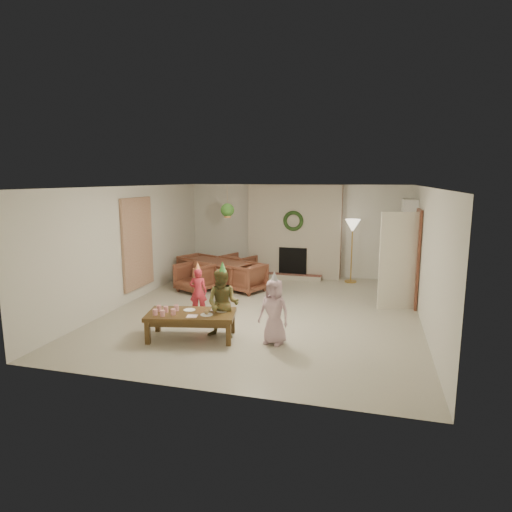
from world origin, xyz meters
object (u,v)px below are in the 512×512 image
(dining_chair_left, at_px, (197,268))
(dining_chair_right, at_px, (247,278))
(dining_table, at_px, (218,273))
(child_plaid, at_px, (223,304))
(child_red, at_px, (198,292))
(dining_chair_near, at_px, (195,277))
(coffee_table_top, at_px, (191,314))
(dining_chair_far, at_px, (239,267))
(child_pink, at_px, (274,312))

(dining_chair_left, bearing_deg, dining_chair_right, -90.00)
(dining_table, xyz_separation_m, child_plaid, (1.35, -3.42, 0.28))
(dining_table, relative_size, child_red, 1.88)
(dining_table, distance_m, dining_chair_near, 0.78)
(dining_chair_near, relative_size, coffee_table_top, 0.52)
(child_red, relative_size, child_plaid, 0.80)
(dining_chair_far, height_order, child_red, child_red)
(dining_chair_right, height_order, child_red, child_red)
(dining_table, xyz_separation_m, dining_chair_left, (-0.71, 0.33, 0.03))
(coffee_table_top, height_order, child_plaid, child_plaid)
(dining_chair_right, relative_size, child_pink, 0.71)
(child_pink, bearing_deg, dining_chair_far, 128.78)
(dining_chair_near, xyz_separation_m, child_pink, (2.56, -2.74, 0.19))
(child_plaid, bearing_deg, child_pink, -1.80)
(dining_chair_left, relative_size, child_plaid, 0.64)
(dining_chair_left, height_order, dining_chair_right, same)
(coffee_table_top, height_order, child_pink, child_pink)
(child_pink, bearing_deg, dining_chair_right, 128.05)
(coffee_table_top, relative_size, child_red, 1.55)
(dining_table, relative_size, dining_chair_left, 2.34)
(dining_table, xyz_separation_m, dining_chair_far, (0.33, 0.71, 0.03))
(dining_chair_far, bearing_deg, child_plaid, 128.68)
(dining_chair_near, height_order, child_pink, child_pink)
(dining_chair_near, bearing_deg, coffee_table_top, -43.19)
(dining_chair_near, relative_size, child_plaid, 0.64)
(dining_table, height_order, coffee_table_top, dining_table)
(dining_table, height_order, child_red, child_red)
(child_red, xyz_separation_m, child_plaid, (0.89, -1.05, 0.12))
(dining_table, relative_size, dining_chair_near, 2.34)
(dining_chair_left, bearing_deg, dining_chair_far, -45.00)
(dining_chair_left, relative_size, child_pink, 0.71)
(child_plaid, height_order, child_pink, child_plaid)
(dining_chair_far, height_order, dining_chair_right, same)
(dining_chair_near, height_order, dining_chair_left, same)
(dining_table, height_order, child_plaid, child_plaid)
(dining_chair_near, height_order, coffee_table_top, dining_chair_near)
(dining_table, relative_size, dining_chair_right, 2.34)
(dining_chair_left, relative_size, dining_chair_right, 1.00)
(child_plaid, distance_m, child_pink, 0.89)
(dining_table, height_order, dining_chair_far, dining_chair_far)
(dining_table, distance_m, dining_chair_far, 0.78)
(dining_table, distance_m, child_red, 2.42)
(child_pink, bearing_deg, dining_table, 137.04)
(dining_chair_far, bearing_deg, dining_chair_near, 90.00)
(dining_table, bearing_deg, dining_chair_left, 180.00)
(dining_table, relative_size, dining_chair_far, 2.34)
(dining_chair_far, relative_size, dining_chair_right, 1.00)
(child_red, bearing_deg, child_plaid, 117.60)
(dining_chair_right, xyz_separation_m, child_plaid, (0.47, -3.01, 0.24))
(coffee_table_top, xyz_separation_m, child_red, (-0.38, 1.22, 0.06))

